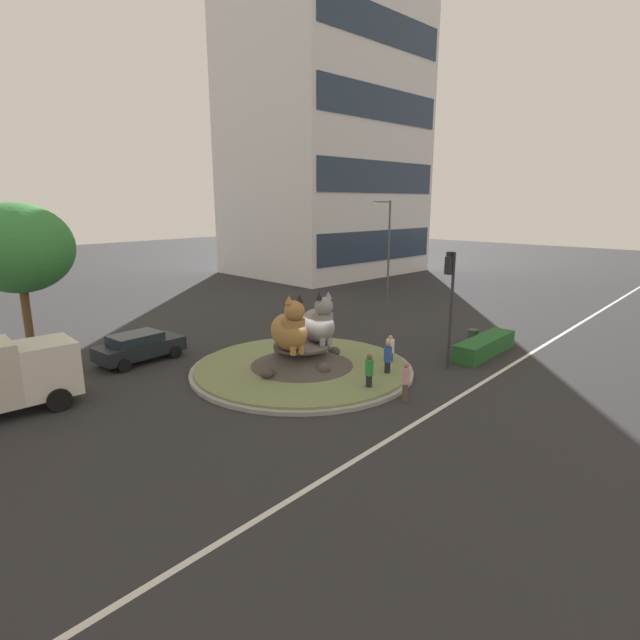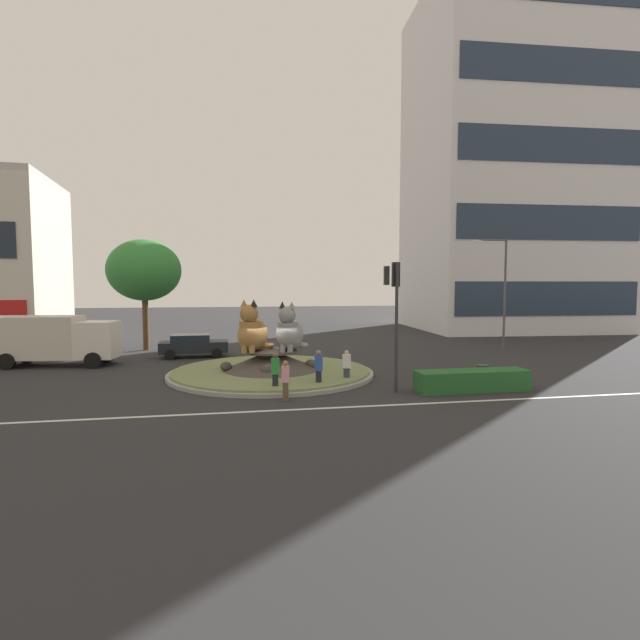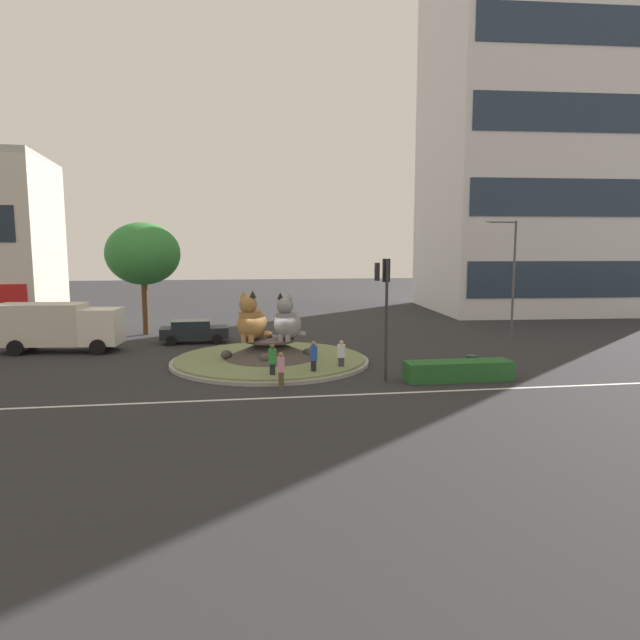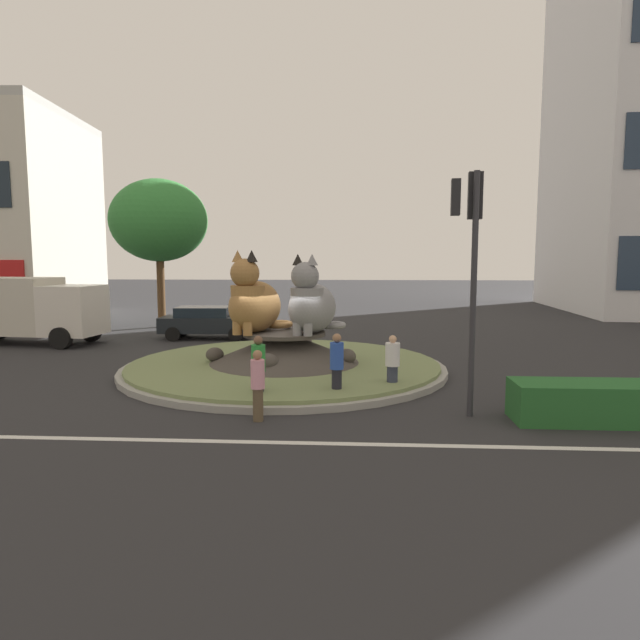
# 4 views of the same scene
# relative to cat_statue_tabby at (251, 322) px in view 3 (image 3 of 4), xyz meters

# --- Properties ---
(ground_plane) EXTENTS (160.00, 160.00, 0.00)m
(ground_plane) POSITION_rel_cat_statue_tabby_xyz_m (0.97, 0.21, -2.25)
(ground_plane) COLOR #28282B
(lane_centreline) EXTENTS (112.00, 0.20, 0.01)m
(lane_centreline) POSITION_rel_cat_statue_tabby_xyz_m (0.97, -6.89, -2.25)
(lane_centreline) COLOR silver
(lane_centreline) RESTS_ON ground
(roundabout_island) EXTENTS (10.50, 10.50, 1.28)m
(roundabout_island) POSITION_rel_cat_statue_tabby_xyz_m (0.97, 0.22, -1.81)
(roundabout_island) COLOR gray
(roundabout_island) RESTS_ON ground
(cat_statue_tabby) EXTENTS (2.31, 2.67, 2.64)m
(cat_statue_tabby) POSITION_rel_cat_statue_tabby_xyz_m (0.00, 0.00, 0.00)
(cat_statue_tabby) COLOR #9E703D
(cat_statue_tabby) RESTS_ON roundabout_island
(cat_statue_grey) EXTENTS (2.14, 2.51, 2.52)m
(cat_statue_grey) POSITION_rel_cat_statue_tabby_xyz_m (1.87, -0.06, -0.04)
(cat_statue_grey) COLOR gray
(cat_statue_grey) RESTS_ON roundabout_island
(traffic_light_mast) EXTENTS (0.75, 0.49, 5.60)m
(traffic_light_mast) POSITION_rel_cat_statue_tabby_xyz_m (5.86, -4.67, 1.83)
(traffic_light_mast) COLOR #2D2D33
(traffic_light_mast) RESTS_ON ground
(office_tower) EXTENTS (19.64, 16.84, 34.15)m
(office_tower) POSITION_rel_cat_statue_tabby_xyz_m (27.67, 22.47, 14.83)
(office_tower) COLOR silver
(office_tower) RESTS_ON ground
(clipped_hedge_strip) EXTENTS (5.00, 1.20, 0.90)m
(clipped_hedge_strip) POSITION_rel_cat_statue_tabby_xyz_m (9.31, -5.10, -1.80)
(clipped_hedge_strip) COLOR #235B28
(clipped_hedge_strip) RESTS_ON ground
(broadleaf_tree_behind_island) EXTENTS (5.09, 5.09, 7.84)m
(broadleaf_tree_behind_island) POSITION_rel_cat_statue_tabby_xyz_m (-7.09, 11.34, 3.41)
(broadleaf_tree_behind_island) COLOR brown
(broadleaf_tree_behind_island) RESTS_ON ground
(streetlight_arm) EXTENTS (2.56, 0.24, 7.93)m
(streetlight_arm) POSITION_rel_cat_statue_tabby_xyz_m (18.13, 7.34, 2.36)
(streetlight_arm) COLOR #4C4C51
(streetlight_arm) RESTS_ON ground
(pedestrian_green_shirt) EXTENTS (0.36, 0.36, 1.71)m
(pedestrian_green_shirt) POSITION_rel_cat_statue_tabby_xyz_m (0.81, -3.85, -1.34)
(pedestrian_green_shirt) COLOR black
(pedestrian_green_shirt) RESTS_ON ground
(pedestrian_pink_shirt) EXTENTS (0.32, 0.32, 1.62)m
(pedestrian_pink_shirt) POSITION_rel_cat_statue_tabby_xyz_m (1.08, -5.46, -1.38)
(pedestrian_pink_shirt) COLOR brown
(pedestrian_pink_shirt) RESTS_ON ground
(pedestrian_blue_shirt) EXTENTS (0.35, 0.35, 1.73)m
(pedestrian_blue_shirt) POSITION_rel_cat_statue_tabby_xyz_m (2.79, -3.42, -1.33)
(pedestrian_blue_shirt) COLOR black
(pedestrian_blue_shirt) RESTS_ON ground
(pedestrian_white_shirt) EXTENTS (0.40, 0.40, 1.57)m
(pedestrian_white_shirt) POSITION_rel_cat_statue_tabby_xyz_m (4.29, -2.53, -1.43)
(pedestrian_white_shirt) COLOR #33384C
(pedestrian_white_shirt) RESTS_ON ground
(hatchback_near_shophouse) EXTENTS (4.34, 2.18, 1.47)m
(hatchback_near_shophouse) POSITION_rel_cat_statue_tabby_xyz_m (-3.49, 7.25, -1.46)
(hatchback_near_shophouse) COLOR black
(hatchback_near_shophouse) RESTS_ON ground
(delivery_box_truck) EXTENTS (7.11, 2.97, 2.86)m
(delivery_box_truck) POSITION_rel_cat_statue_tabby_xyz_m (-11.10, 5.20, -0.67)
(delivery_box_truck) COLOR silver
(delivery_box_truck) RESTS_ON ground
(litter_bin) EXTENTS (0.56, 0.56, 0.90)m
(litter_bin) POSITION_rel_cat_statue_tabby_xyz_m (10.50, -3.86, -1.80)
(litter_bin) COLOR #2D4233
(litter_bin) RESTS_ON ground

